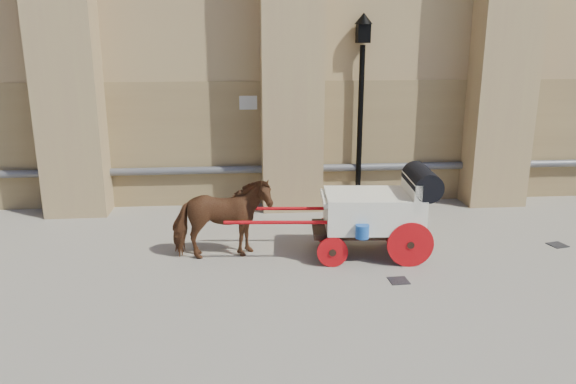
{
  "coord_description": "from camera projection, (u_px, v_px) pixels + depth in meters",
  "views": [
    {
      "loc": [
        -2.19,
        -9.39,
        4.04
      ],
      "look_at": [
        -1.35,
        0.48,
        1.27
      ],
      "focal_mm": 35.0,
      "sensor_mm": 36.0,
      "label": 1
    }
  ],
  "objects": [
    {
      "name": "ground",
      "position": [
        364.0,
        264.0,
        10.28
      ],
      "size": [
        90.0,
        90.0,
        0.0
      ],
      "primitive_type": "plane",
      "color": "gray",
      "rests_on": "ground"
    },
    {
      "name": "horse",
      "position": [
        222.0,
        219.0,
        10.35
      ],
      "size": [
        1.89,
        1.03,
        1.53
      ],
      "primitive_type": "imported",
      "rotation": [
        0.0,
        0.0,
        1.69
      ],
      "color": "brown",
      "rests_on": "ground"
    },
    {
      "name": "carriage",
      "position": [
        380.0,
        209.0,
        10.46
      ],
      "size": [
        3.96,
        1.43,
        1.7
      ],
      "rotation": [
        0.0,
        0.0,
        -0.08
      ],
      "color": "black",
      "rests_on": "ground"
    },
    {
      "name": "street_lamp",
      "position": [
        361.0,
        106.0,
        13.32
      ],
      "size": [
        0.42,
        0.42,
        4.54
      ],
      "color": "black",
      "rests_on": "ground"
    },
    {
      "name": "drain_grate_near",
      "position": [
        399.0,
        281.0,
        9.55
      ],
      "size": [
        0.34,
        0.34,
        0.01
      ],
      "primitive_type": "cube",
      "rotation": [
        0.0,
        0.0,
        0.06
      ],
      "color": "black",
      "rests_on": "ground"
    },
    {
      "name": "drain_grate_far",
      "position": [
        557.0,
        245.0,
        11.18
      ],
      "size": [
        0.39,
        0.39,
        0.01
      ],
      "primitive_type": "cube",
      "rotation": [
        0.0,
        0.0,
        0.23
      ],
      "color": "black",
      "rests_on": "ground"
    }
  ]
}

